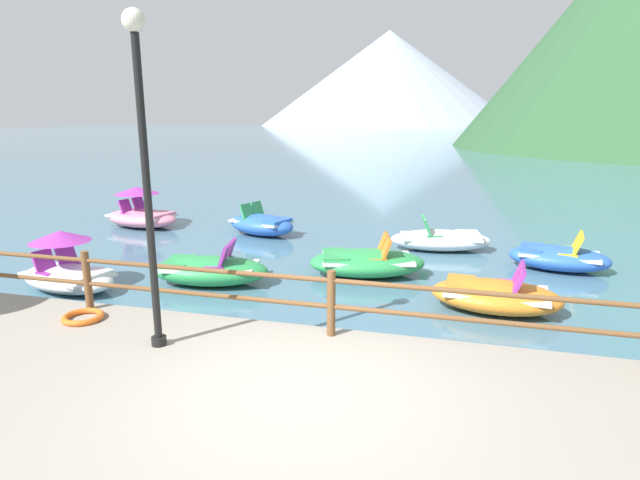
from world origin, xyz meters
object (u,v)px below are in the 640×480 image
lamp_post (144,155)px  pedal_boat_7 (441,240)px  pedal_boat_1 (67,271)px  pedal_boat_3 (262,224)px  life_ring (83,317)px  pedal_boat_2 (558,257)px  pedal_boat_5 (495,295)px  pedal_boat_0 (367,262)px  pedal_boat_4 (141,213)px  pedal_boat_6 (210,270)px

lamp_post → pedal_boat_7: size_ratio=1.57×
pedal_boat_1 → pedal_boat_3: pedal_boat_1 is taller
life_ring → pedal_boat_2: 9.79m
pedal_boat_1 → pedal_boat_5: size_ratio=1.06×
lamp_post → pedal_boat_0: size_ratio=1.54×
pedal_boat_4 → lamp_post: bearing=-55.4°
lamp_post → pedal_boat_6: bearing=106.2°
pedal_boat_0 → pedal_boat_2: pedal_boat_0 is taller
pedal_boat_1 → pedal_boat_4: pedal_boat_4 is taller
pedal_boat_3 → pedal_boat_7: (5.09, -0.43, -0.04)m
pedal_boat_2 → pedal_boat_3: bearing=168.7°
lamp_post → pedal_boat_7: lamp_post is taller
pedal_boat_5 → pedal_boat_7: pedal_boat_5 is taller
pedal_boat_0 → pedal_boat_6: bearing=-154.8°
pedal_boat_2 → pedal_boat_5: 3.37m
pedal_boat_6 → pedal_boat_7: (4.49, 4.06, -0.03)m
pedal_boat_5 → pedal_boat_7: size_ratio=0.87×
pedal_boat_2 → pedal_boat_5: pedal_boat_2 is taller
pedal_boat_5 → lamp_post: bearing=-141.7°
pedal_boat_2 → pedal_boat_6: size_ratio=0.90×
pedal_boat_0 → pedal_boat_2: (4.11, 1.53, -0.01)m
pedal_boat_1 → pedal_boat_3: (2.01, 5.52, -0.07)m
pedal_boat_1 → pedal_boat_4: (-2.00, 5.62, 0.03)m
pedal_boat_0 → pedal_boat_6: pedal_boat_6 is taller
pedal_boat_2 → life_ring: bearing=-141.5°
pedal_boat_0 → pedal_boat_4: (-7.62, 3.17, 0.12)m
life_ring → pedal_boat_1: bearing=134.5°
pedal_boat_4 → pedal_boat_6: 6.50m
pedal_boat_2 → pedal_boat_1: bearing=-157.7°
pedal_boat_0 → pedal_boat_3: 4.74m
pedal_boat_5 → pedal_boat_3: bearing=143.7°
life_ring → pedal_boat_1: size_ratio=0.24×
lamp_post → pedal_boat_5: (4.53, 3.58, -2.66)m
pedal_boat_0 → pedal_boat_7: 3.02m
pedal_boat_5 → pedal_boat_7: (-1.10, 4.11, -0.01)m
life_ring → pedal_boat_6: 3.19m
pedal_boat_4 → pedal_boat_7: (9.10, -0.53, -0.14)m
lamp_post → pedal_boat_6: 4.61m
pedal_boat_5 → pedal_boat_6: bearing=179.4°
lamp_post → pedal_boat_5: size_ratio=1.80×
pedal_boat_6 → pedal_boat_7: 6.05m
life_ring → pedal_boat_6: bearing=80.3°
pedal_boat_0 → pedal_boat_4: bearing=157.4°
life_ring → pedal_boat_3: 7.63m
pedal_boat_5 → pedal_boat_1: bearing=-173.2°
pedal_boat_0 → pedal_boat_7: size_ratio=1.02×
pedal_boat_6 → pedal_boat_7: bearing=42.1°
pedal_boat_0 → pedal_boat_7: bearing=60.7°
lamp_post → life_ring: 3.01m
life_ring → pedal_boat_5: size_ratio=0.26×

